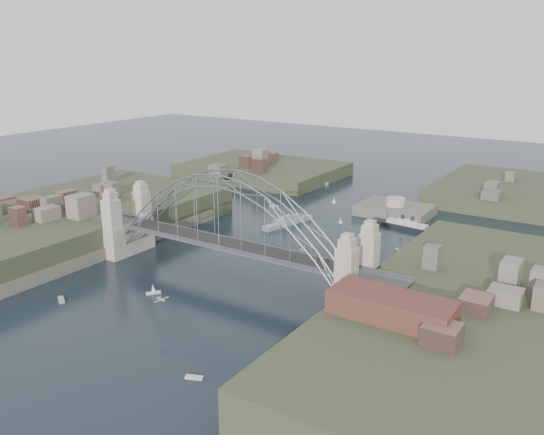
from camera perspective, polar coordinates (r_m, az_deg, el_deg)
The scene contains 22 objects.
ground at distance 129.64m, azimuth -4.39°, elevation -6.14°, with size 500.00×500.00×0.00m, color black.
bridge at distance 125.43m, azimuth -4.51°, elevation -0.93°, with size 84.00×13.80×24.60m.
shore_west at distance 168.37m, azimuth -20.08°, elevation -1.04°, with size 50.50×90.00×12.00m.
shore_east at distance 107.03m, azimuth 21.26°, elevation -11.25°, with size 50.50×90.00×12.00m.
headland_nw at distance 234.19m, azimuth -0.93°, elevation 4.33°, with size 60.00×45.00×9.00m, color #333A23.
fort_island at distance 182.57m, azimuth 12.19°, elevation 0.17°, with size 22.00×16.00×9.40m.
wharf_shed at distance 94.44m, azimuth 11.90°, elevation -8.79°, with size 20.00×8.00×4.00m, color #592D26.
finger_pier at distance 89.51m, azimuth 4.95°, elevation -16.81°, with size 4.00×22.00×1.40m, color #434446.
naval_cruiser_near at distance 168.04m, azimuth 1.60°, elevation -0.44°, with size 6.58×18.92×5.65m.
naval_cruiser_far at distance 213.92m, azimuth 3.99°, elevation 3.21°, with size 6.65×15.69×5.31m.
ocean_liner at distance 168.26m, azimuth 13.36°, elevation -0.88°, with size 22.34×5.58×5.43m.
aeroplane at distance 108.44m, azimuth -11.07°, elevation -8.04°, with size 1.81×3.34×0.48m.
small_boat_a at distance 148.26m, azimuth -5.31°, elevation -3.14°, with size 1.77×2.45×0.45m.
small_boat_b at distance 146.19m, azimuth 2.99°, elevation -3.32°, with size 1.89×1.07×1.43m.
small_boat_c at distance 124.00m, azimuth -11.81°, elevation -7.17°, with size 2.52×3.14×2.38m.
small_boat_d at distance 150.23m, azimuth 12.46°, elevation -3.21°, with size 1.76×2.34×0.45m.
small_boat_e at distance 187.56m, azimuth 0.20°, elevation 1.14°, with size 3.15×2.25×0.45m.
small_boat_f at distance 170.19m, azimuth 6.89°, elevation -0.28°, with size 1.64×1.46×2.38m.
small_boat_g at distance 93.78m, azimuth -7.79°, elevation -15.61°, with size 2.99×1.97×0.45m.
small_boat_h at distance 192.46m, azimuth 6.25°, elevation 1.69°, with size 2.02×1.45×2.38m.
small_boat_i at distance 129.49m, azimuth 12.72°, elevation -6.47°, with size 2.46×1.37×0.45m.
small_boat_j at distance 126.27m, azimuth -20.37°, elevation -7.75°, with size 3.48×2.72×0.45m.
Camera 1 is at (73.67, -94.38, 49.72)m, focal length 37.57 mm.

